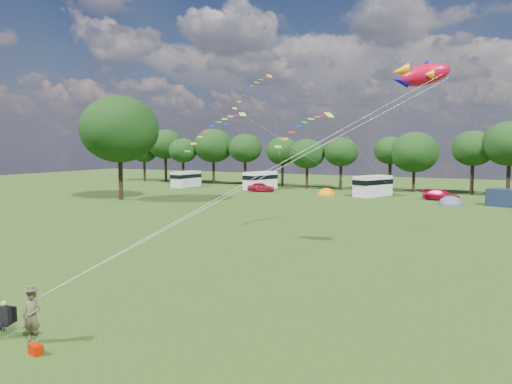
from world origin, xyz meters
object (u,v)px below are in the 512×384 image
at_px(big_tree, 119,129).
at_px(tent_greyblue, 451,205).
at_px(campervan_b, 260,180).
at_px(kite_flyer, 32,316).
at_px(campervan_a, 186,179).
at_px(camp_chair, 6,314).
at_px(fish_kite, 420,75).
at_px(car_c, 441,195).
at_px(campervan_c, 373,185).
at_px(car_a, 261,187).
at_px(tent_orange, 326,195).

height_order(big_tree, tent_greyblue, big_tree).
bearing_deg(campervan_b, kite_flyer, -145.19).
bearing_deg(campervan_a, tent_greyblue, -93.17).
relative_size(camp_chair, fish_kite, 0.40).
xyz_separation_m(campervan_a, kite_flyer, (33.42, -56.49, -0.44)).
height_order(car_c, fish_kite, fish_kite).
relative_size(campervan_c, camp_chair, 4.60).
bearing_deg(campervan_b, big_tree, 171.90).
height_order(campervan_a, tent_greyblue, campervan_a).
relative_size(campervan_c, tent_greyblue, 1.95).
distance_m(car_a, campervan_b, 4.00).
height_order(kite_flyer, fish_kite, fish_kite).
distance_m(big_tree, camp_chair, 47.42).
bearing_deg(campervan_a, car_a, -90.55).
bearing_deg(campervan_b, car_c, -81.63).
height_order(car_a, fish_kite, fish_kite).
distance_m(campervan_b, campervan_c, 18.60).
xyz_separation_m(campervan_c, tent_orange, (-6.03, -1.93, -1.49)).
height_order(car_c, campervan_b, campervan_b).
xyz_separation_m(campervan_a, campervan_c, (31.38, -0.32, 0.10)).
bearing_deg(big_tree, kite_flyer, -51.19).
height_order(campervan_b, campervan_c, campervan_c).
bearing_deg(camp_chair, fish_kite, 40.79).
relative_size(big_tree, kite_flyer, 6.87).
distance_m(campervan_c, tent_greyblue, 12.33).
relative_size(campervan_a, campervan_c, 0.89).
bearing_deg(car_a, campervan_c, -102.98).
bearing_deg(tent_greyblue, campervan_a, 171.51).
relative_size(campervan_b, campervan_c, 0.98).
bearing_deg(tent_orange, car_a, 176.07).
relative_size(car_a, camp_chair, 3.09).
xyz_separation_m(big_tree, kite_flyer, (29.82, -37.07, -8.05)).
relative_size(car_c, tent_greyblue, 1.40).
bearing_deg(campervan_c, car_c, -73.39).
distance_m(tent_orange, tent_greyblue, 17.21).
distance_m(tent_orange, camp_chair, 54.67).
xyz_separation_m(car_c, tent_orange, (-15.08, -0.74, -0.65)).
distance_m(car_c, camp_chair, 55.64).
bearing_deg(fish_kite, campervan_c, 94.74).
relative_size(car_c, campervan_a, 0.81).
height_order(campervan_b, kite_flyer, campervan_b).
distance_m(kite_flyer, fish_kite, 22.94).
height_order(campervan_b, tent_greyblue, campervan_b).
distance_m(campervan_a, tent_greyblue, 42.56).
distance_m(campervan_b, tent_orange, 13.20).
bearing_deg(fish_kite, campervan_b, 114.19).
bearing_deg(fish_kite, car_a, 114.91).
relative_size(big_tree, campervan_b, 2.17).
bearing_deg(car_a, car_c, -107.08).
xyz_separation_m(campervan_c, fish_kite, (12.20, -38.21, 9.49)).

